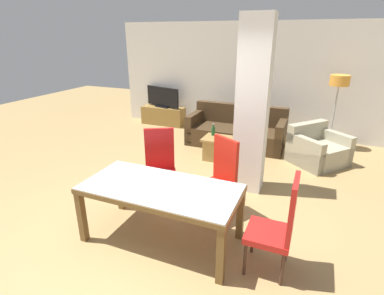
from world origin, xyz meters
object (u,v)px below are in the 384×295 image
Objects in this scene: dining_table at (161,197)px; tv_screen at (163,97)px; armchair at (317,150)px; dining_chair_far_right at (219,177)px; bottle at (213,131)px; dining_chair_far_left at (160,165)px; dining_chair_head_right at (279,224)px; sofa at (236,132)px; coffee_table at (218,148)px; tv_stand at (163,116)px; floor_lamp at (339,87)px.

tv_screen reaches higher than dining_table.
dining_table is 1.47× the size of armchair.
tv_screen is (-4.07, 1.24, 0.49)m from armchair.
bottle is at bearing -38.93° from dining_chair_far_right.
dining_chair_far_left is at bearing 132.73° from tv_screen.
dining_chair_head_right is 3.95m from sofa.
armchair is (2.16, 2.44, -0.31)m from dining_chair_far_left.
dining_table is 2.84m from bottle.
coffee_table is at bearing 93.14° from dining_table.
bottle is at bearing 155.91° from tv_screen.
bottle is (-0.27, -0.86, 0.26)m from sofa.
armchair is (0.33, 3.28, -0.31)m from dining_chair_head_right.
dining_table is 5.10m from tv_screen.
dining_chair_far_right is 2.78m from armchair.
dining_chair_far_left reaches higher than coffee_table.
dining_chair_head_right is at bearing -59.25° from bottle.
bottle reaches higher than tv_stand.
bottle is 0.22× the size of tv_screen.
coffee_table is at bearing -36.13° from bottle.
sofa is at bearing 175.58° from tv_screen.
dining_chair_far_right is (0.47, 0.81, -0.01)m from dining_table.
sofa reaches higher than bottle.
dining_table is 5.11m from tv_stand.
dining_table is at bearing 133.02° from tv_screen.
dining_table is 3.71m from armchair.
floor_lamp reaches higher than dining_chair_head_right.
tv_stand is (-2.37, 4.52, -0.35)m from dining_table.
sofa is 0.98m from coffee_table.
sofa is at bearing 20.98° from dining_chair_head_right.
sofa is at bearing 90.65° from dining_table.
dining_table is 1.66× the size of dining_chair_far_left.
tv_screen is at bearing 39.63° from dining_chair_head_right.
bottle is at bearing -146.57° from floor_lamp.
tv_screen is (-2.84, 3.71, 0.18)m from dining_chair_far_right.
dining_chair_far_left and dining_chair_head_right have the same top height.
tv_screen is at bearing 117.69° from dining_table.
dining_chair_head_right reaches higher than coffee_table.
tv_screen is 4.36m from floor_lamp.
armchair reaches higher than coffee_table.
dining_chair_far_right is at bearing 13.49° from armchair.
tv_screen is (-3.74, 4.52, 0.18)m from dining_chair_head_right.
bottle is (-0.31, 2.82, -0.05)m from dining_table.
dining_chair_far_left is 1.03× the size of tv_screen.
armchair is at bearing -86.48° from dining_chair_far_right.
dining_chair_far_right is at bearing -72.08° from coffee_table.
sofa is 3.47× the size of coffee_table.
dining_chair_head_right is 4.42m from floor_lamp.
coffee_table is 2.92m from tv_screen.
dining_chair_far_right is at bearing 100.02° from sofa.
dining_chair_far_right is 4.61× the size of bottle.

